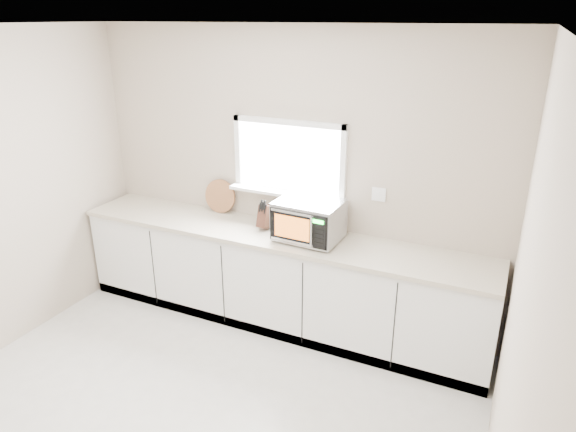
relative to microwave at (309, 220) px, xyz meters
The scene contains 7 objects.
back_wall 0.52m from the microwave, 136.45° to the left, with size 4.00×0.17×2.70m.
cabinets 0.74m from the microwave, behind, with size 3.92×0.60×0.88m, color white.
countertop 0.39m from the microwave, behind, with size 3.92×0.64×0.04m, color beige.
microwave is the anchor object (origin of this frame).
knife_block 0.46m from the microwave, behind, with size 0.12×0.21×0.29m.
cutting_board 1.09m from the microwave, 166.47° to the left, with size 0.34×0.34×0.02m, color #A25D3E.
coffee_grinder 0.21m from the microwave, 142.14° to the left, with size 0.14×0.14×0.21m.
Camera 1 is at (1.91, -2.12, 2.75)m, focal length 32.00 mm.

